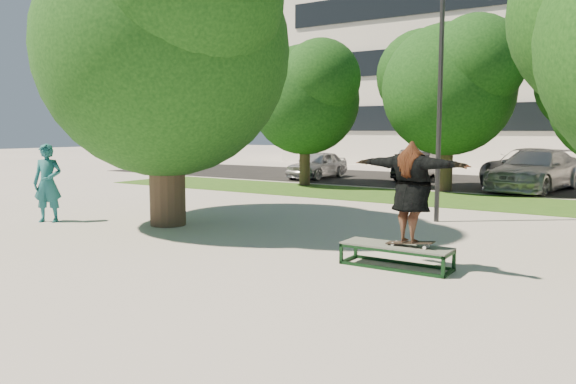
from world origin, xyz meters
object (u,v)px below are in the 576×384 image
Objects in this scene: tree_left at (164,37)px; grind_box at (396,256)px; car_silver_a at (318,165)px; lamppost at (440,93)px; car_dark at (415,165)px; car_grey at (530,167)px; bystander at (48,183)px; car_silver_b at (535,170)px.

tree_left is 7.62m from grind_box.
grind_box is at bearing -55.80° from car_silver_a.
car_silver_a is (-8.75, 9.20, -2.51)m from lamppost.
lamppost is (5.29, 3.91, -1.27)m from tree_left.
car_grey reaches higher than car_dark.
car_silver_a is at bearing 62.75° from bystander.
lamppost is 12.94m from car_silver_a.
car_silver_a is 9.14m from car_grey.
tree_left is at bearing -102.56° from car_dark.
car_silver_b reaches higher than car_silver_a.
bystander is 0.47× the size of car_dark.
car_silver_a is (-0.75, 14.47, -0.32)m from bystander.
car_dark is (-5.71, 16.20, 0.49)m from grind_box.
grind_box is 0.48× the size of car_silver_a.
bystander is 14.49m from car_silver_a.
tree_left is 15.99m from car_grey.
grind_box is 0.44× the size of car_dark.
car_silver_a is 9.49m from car_silver_b.
tree_left is 14.07m from car_silver_a.
car_silver_a is at bearing 133.56° from lamppost.
bystander is at bearing -111.63° from car_dark.
car_dark is at bearing 109.41° from grind_box.
lamppost is 1.62× the size of car_silver_a.
car_grey is 1.04× the size of car_silver_b.
lamppost is 1.11× the size of car_grey.
tree_left is at bearing -75.52° from car_silver_a.
lamppost is 9.34m from car_silver_b.
tree_left is 6.70m from lamppost.
tree_left is 1.29× the size of car_grey.
bystander is 17.93m from car_grey.
car_dark reaches higher than car_silver_a.
car_grey is at bearing -17.69° from car_dark.
bystander reaches higher than car_grey.
car_silver_b is (0.74, 9.00, -2.38)m from lamppost.
car_dark is (3.25, 16.54, -0.29)m from bystander.
lamppost is at bearing -83.71° from car_silver_b.
grind_box is 9.00m from bystander.
car_silver_a is 0.69× the size of car_grey.
car_silver_b is (6.03, 12.91, -3.66)m from tree_left.
tree_left reaches higher than car_silver_a.
car_dark is at bearing 48.66° from bystander.
car_silver_a is at bearing 104.77° from tree_left.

